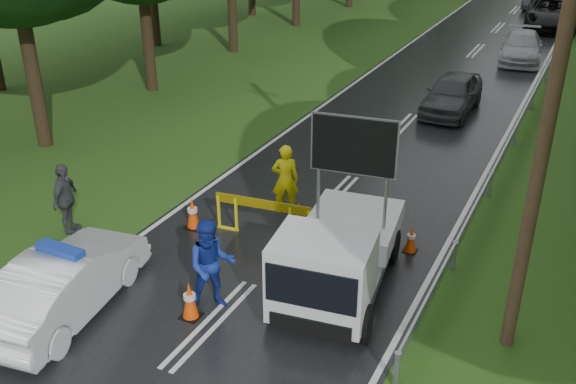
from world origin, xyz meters
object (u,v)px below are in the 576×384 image
Objects in this scene: civilian at (211,265)px; queue_car_first at (452,93)px; work_truck at (336,256)px; barrier at (263,209)px; queue_car_second at (521,47)px; police_sedan at (66,283)px; officer at (285,180)px; queue_car_third at (552,13)px.

queue_car_first is (1.34, 13.95, -0.28)m from civilian.
work_truck is 2.50m from civilian.
queue_car_second is (2.92, 19.71, -0.10)m from barrier.
civilian is at bearing -159.21° from police_sedan.
queue_car_second is at bearing 80.90° from work_truck.
officer is 0.42× the size of queue_car_second.
queue_car_first is at bearing -112.99° from police_sedan.
queue_car_second is (1.12, 8.66, -0.05)m from queue_car_first.
work_truck is 21.16m from queue_car_second.
queue_car_third reaches higher than queue_car_second.
work_truck is 1.12× the size of queue_car_first.
barrier is at bearing -105.05° from queue_car_second.
officer is 0.32× the size of queue_car_third.
officer is at bearing 60.26° from civilian.
civilian is 30.98m from queue_car_third.
work_truck is 2.34× the size of civilian.
queue_car_second is 0.75× the size of queue_car_third.
queue_car_first is (-0.68, 12.49, -0.25)m from work_truck.
work_truck reaches higher than queue_car_first.
work_truck is 12.51m from queue_car_first.
officer is (-0.07, 1.33, 0.19)m from barrier.
barrier is 0.53× the size of queue_car_second.
queue_car_third is at bearing 76.28° from barrier.
barrier is (-2.48, 1.44, -0.20)m from work_truck.
barrier is 1.35m from officer.
barrier is 0.40× the size of queue_car_third.
officer is 0.46× the size of queue_car_first.
police_sedan is at bearing -108.21° from queue_car_second.
queue_car_first is 0.69× the size of queue_car_third.
work_truck reaches higher than barrier.
queue_car_third is (1.52, 16.90, 0.13)m from queue_car_first.
queue_car_second reaches higher than barrier.
civilian is at bearing -102.85° from queue_car_second.
police_sedan is at bearing 173.07° from civilian.
police_sedan is 1.05× the size of queue_car_first.
work_truck reaches higher than queue_car_second.
barrier is at bearing -124.01° from police_sedan.
queue_car_third is (3.39, 26.61, -0.11)m from officer.
work_truck is at bearing -0.91° from civilian.
queue_car_third reaches higher than police_sedan.
queue_car_second is at bearing -110.67° from police_sedan.
barrier is 28.14m from queue_car_third.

